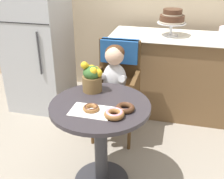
{
  "coord_description": "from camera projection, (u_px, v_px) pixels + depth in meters",
  "views": [
    {
      "loc": [
        0.49,
        -1.62,
        1.67
      ],
      "look_at": [
        0.05,
        0.15,
        0.77
      ],
      "focal_mm": 44.1,
      "sensor_mm": 36.0,
      "label": 1
    }
  ],
  "objects": [
    {
      "name": "donut_side",
      "position": [
        91.0,
        108.0,
        1.86
      ],
      "size": [
        0.11,
        0.11,
        0.03
      ],
      "color": "#936033",
      "rests_on": "cafe_table"
    },
    {
      "name": "paper_napkin",
      "position": [
        91.0,
        111.0,
        1.85
      ],
      "size": [
        0.28,
        0.19,
        0.0
      ],
      "primitive_type": "cube",
      "rotation": [
        0.0,
        0.0,
        -0.01
      ],
      "color": "white",
      "rests_on": "cafe_table"
    },
    {
      "name": "flower_vase",
      "position": [
        92.0,
        77.0,
        2.08
      ],
      "size": [
        0.16,
        0.15,
        0.24
      ],
      "color": "brown",
      "rests_on": "cafe_table"
    },
    {
      "name": "donut_front",
      "position": [
        125.0,
        108.0,
        1.86
      ],
      "size": [
        0.13,
        0.13,
        0.04
      ],
      "color": "#4C2D19",
      "rests_on": "cafe_table"
    },
    {
      "name": "donut_mid",
      "position": [
        114.0,
        114.0,
        1.78
      ],
      "size": [
        0.13,
        0.13,
        0.04
      ],
      "color": "#936033",
      "rests_on": "cafe_table"
    },
    {
      "name": "display_counter",
      "position": [
        180.0,
        76.0,
        3.07
      ],
      "size": [
        1.56,
        0.62,
        0.9
      ],
      "color": "brown",
      "rests_on": "ground"
    },
    {
      "name": "cafe_table",
      "position": [
        101.0,
        129.0,
        2.03
      ],
      "size": [
        0.72,
        0.72,
        0.72
      ],
      "color": "#332D33",
      "rests_on": "ground"
    },
    {
      "name": "refrigerator",
      "position": [
        37.0,
        36.0,
        3.07
      ],
      "size": [
        0.64,
        0.63,
        1.7
      ],
      "color": "#B7BABF",
      "rests_on": "ground"
    },
    {
      "name": "tiered_cake_stand",
      "position": [
        172.0,
        18.0,
        2.83
      ],
      "size": [
        0.3,
        0.3,
        0.27
      ],
      "color": "silver",
      "rests_on": "display_counter"
    },
    {
      "name": "wicker_chair",
      "position": [
        117.0,
        74.0,
        2.63
      ],
      "size": [
        0.42,
        0.45,
        0.95
      ],
      "rotation": [
        0.0,
        0.0,
        0.05
      ],
      "color": "brown",
      "rests_on": "ground"
    },
    {
      "name": "seated_child",
      "position": [
        114.0,
        77.0,
        2.48
      ],
      "size": [
        0.27,
        0.32,
        0.73
      ],
      "color": "silver",
      "rests_on": "ground"
    }
  ]
}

